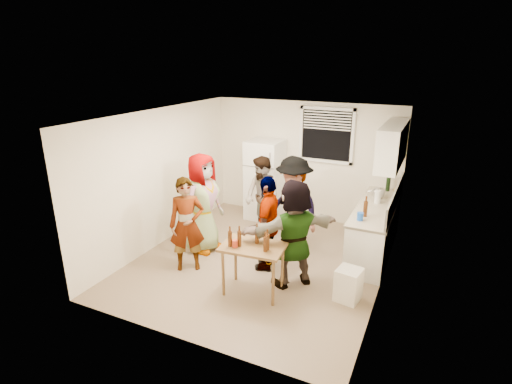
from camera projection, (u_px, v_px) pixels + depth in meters
The scene contains 23 objects.
room at pixel (260, 261), 6.90m from camera, with size 4.00×4.50×2.50m, color white, non-canonical shape.
window at pixel (326, 135), 8.01m from camera, with size 1.12×0.10×1.06m, color white, non-canonical shape.
refrigerator at pixel (265, 180), 8.54m from camera, with size 0.70×0.70×1.70m, color white.
counter_lower at pixel (374, 231), 7.06m from camera, with size 0.60×2.20×0.86m, color white.
countertop at pixel (377, 207), 6.92m from camera, with size 0.64×2.22×0.04m, color beige.
backsplash at pixel (395, 198), 6.74m from camera, with size 0.03×2.20×0.36m, color #B8B2AA.
upper_cabinets at pixel (393, 145), 6.69m from camera, with size 0.34×1.60×0.70m, color white.
kettle at pixel (378, 198), 7.29m from camera, with size 0.26×0.22×0.22m, color silver, non-canonical shape.
paper_towel at pixel (377, 203), 7.04m from camera, with size 0.11×0.11×0.23m, color white.
wine_bottle at pixel (387, 191), 7.67m from camera, with size 0.08×0.08×0.32m, color black.
beer_bottle_counter at pixel (365, 216), 6.45m from camera, with size 0.07×0.07×0.26m, color #47230C.
blue_cup at pixel (360, 220), 6.29m from camera, with size 0.10×0.10×0.13m, color blue.
picture_frame at pixel (395, 193), 7.33m from camera, with size 0.02×0.18×0.15m, color gold.
trash_bin at pixel (348, 284), 5.73m from camera, with size 0.33×0.33×0.49m, color silver.
serving_table at pixel (253, 291), 6.00m from camera, with size 0.90×0.60×0.76m, color brown, non-canonical shape.
beer_bottle_table at pixel (265, 251), 5.59m from camera, with size 0.06×0.06×0.22m, color #47230C.
red_cup at pixel (235, 247), 5.71m from camera, with size 0.08×0.08×0.11m, color red.
guest_grey at pixel (205, 249), 7.33m from camera, with size 0.88×1.80×0.57m, color gray.
guest_stripe at pixel (190, 267), 6.68m from camera, with size 0.57×1.56×0.37m, color #141933.
guest_back_left at pixel (262, 235), 7.91m from camera, with size 0.77×1.58×0.60m, color brown.
guest_back_right at pixel (292, 249), 7.32m from camera, with size 1.13×1.74×0.65m, color #444449.
guest_black at pixel (268, 267), 6.71m from camera, with size 0.93×1.59×0.39m, color black.
guest_orange at pixel (292, 283), 6.24m from camera, with size 1.56×1.69×0.50m, color #F0884E.
Camera 1 is at (2.54, -5.59, 3.35)m, focal length 28.00 mm.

